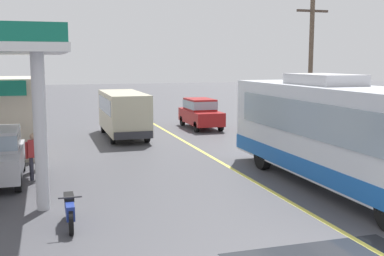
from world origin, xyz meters
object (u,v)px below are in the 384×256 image
at_px(minibus_opposing_lane, 123,110).
at_px(pedestrian_by_shop, 34,154).
at_px(car_trailing_behind_bus, 200,112).
at_px(motorcycle_parked_forecourt, 70,209).
at_px(coach_bus_main, 339,136).

bearing_deg(minibus_opposing_lane, pedestrian_by_shop, -117.45).
xyz_separation_m(minibus_opposing_lane, car_trailing_behind_bus, (5.10, 2.11, -0.46)).
relative_size(minibus_opposing_lane, car_trailing_behind_bus, 1.46).
xyz_separation_m(pedestrian_by_shop, car_trailing_behind_bus, (9.58, 10.74, 0.08)).
relative_size(pedestrian_by_shop, car_trailing_behind_bus, 0.40).
bearing_deg(minibus_opposing_lane, car_trailing_behind_bus, 22.45).
relative_size(motorcycle_parked_forecourt, car_trailing_behind_bus, 0.43).
bearing_deg(motorcycle_parked_forecourt, coach_bus_main, 7.67).
bearing_deg(motorcycle_parked_forecourt, car_trailing_behind_bus, 61.49).
xyz_separation_m(motorcycle_parked_forecourt, car_trailing_behind_bus, (8.64, 15.90, 0.57)).
bearing_deg(minibus_opposing_lane, coach_bus_main, -68.51).
height_order(coach_bus_main, pedestrian_by_shop, coach_bus_main).
height_order(pedestrian_by_shop, car_trailing_behind_bus, car_trailing_behind_bus).
height_order(coach_bus_main, car_trailing_behind_bus, coach_bus_main).
bearing_deg(car_trailing_behind_bus, minibus_opposing_lane, -157.55).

